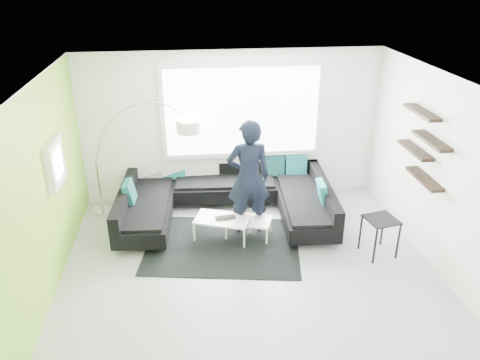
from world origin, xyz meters
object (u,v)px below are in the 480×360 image
at_px(coffee_table, 236,227).
at_px(laptop, 226,219).
at_px(sectional_sofa, 226,201).
at_px(arc_lamp, 95,160).
at_px(side_table, 379,236).
at_px(person, 249,177).

distance_m(coffee_table, laptop, 0.26).
relative_size(sectional_sofa, laptop, 10.68).
height_order(coffee_table, laptop, laptop).
xyz_separation_m(arc_lamp, side_table, (4.49, -1.92, -0.71)).
height_order(sectional_sofa, person, person).
xyz_separation_m(person, laptop, (-0.40, -0.27, -0.60)).
bearing_deg(arc_lamp, laptop, -23.89).
height_order(coffee_table, side_table, side_table).
distance_m(sectional_sofa, laptop, 0.69).
relative_size(arc_lamp, laptop, 5.79).
relative_size(arc_lamp, person, 1.04).
bearing_deg(sectional_sofa, arc_lamp, 170.40).
relative_size(side_table, person, 0.32).
relative_size(sectional_sofa, coffee_table, 3.33).
bearing_deg(side_table, sectional_sofa, 148.43).
height_order(arc_lamp, laptop, arc_lamp).
distance_m(arc_lamp, person, 2.75).
xyz_separation_m(sectional_sofa, laptop, (-0.06, -0.69, 0.04)).
relative_size(coffee_table, arc_lamp, 0.55).
height_order(arc_lamp, side_table, arc_lamp).
bearing_deg(coffee_table, sectional_sofa, 118.70).
bearing_deg(coffee_table, person, 62.45).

